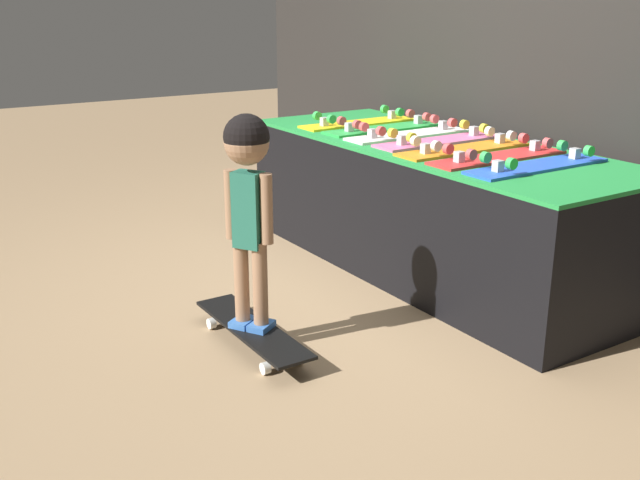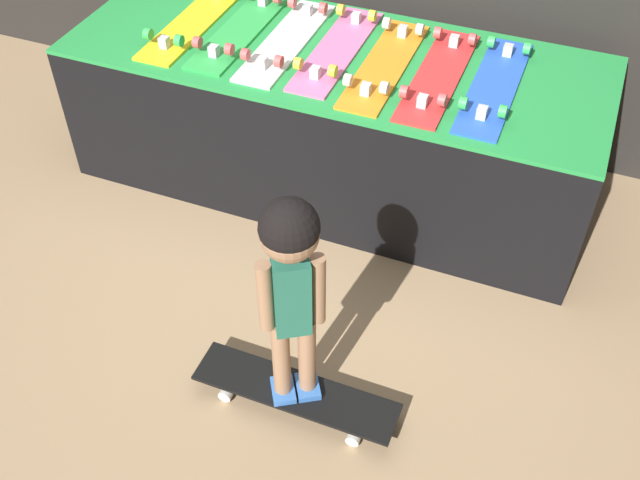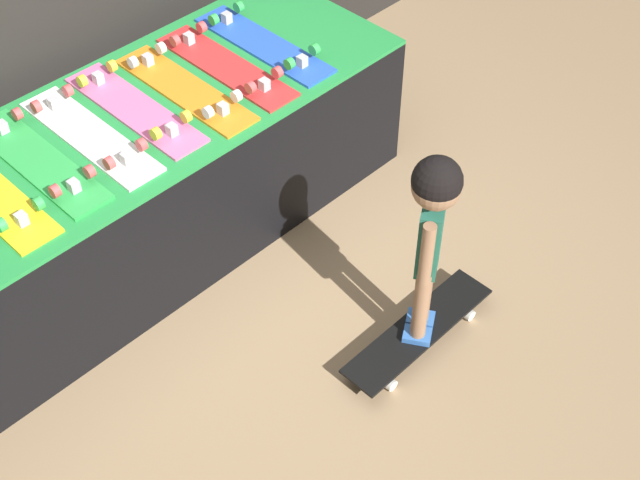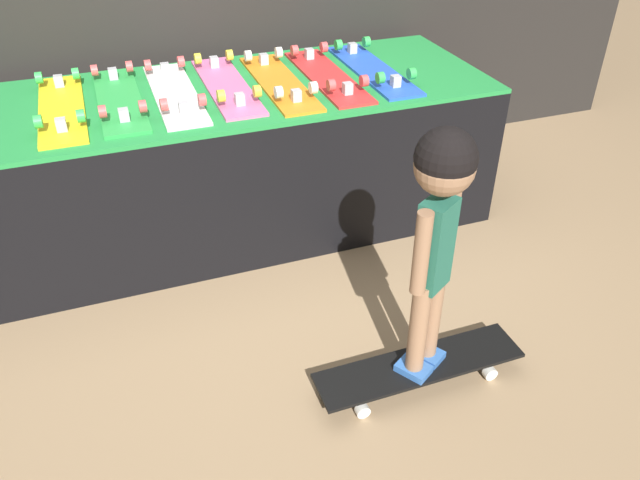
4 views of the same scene
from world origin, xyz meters
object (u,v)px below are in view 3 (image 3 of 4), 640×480
Objects in this scene: skateboard_pink_on_rack at (135,107)px; skateboard_blue_on_rack at (263,43)px; child at (432,218)px; skateboard_green_on_rack at (38,160)px; skateboard_red_on_rack at (226,65)px; skateboard_on_floor at (418,331)px; skateboard_white_on_rack at (90,134)px; skateboard_orange_on_rack at (185,88)px.

skateboard_pink_on_rack and skateboard_blue_on_rack have the same top height.
child is at bearing -75.21° from skateboard_pink_on_rack.
skateboard_red_on_rack is at bearing -2.30° from skateboard_green_on_rack.
skateboard_blue_on_rack is (1.22, -0.03, 0.00)m from skateboard_green_on_rack.
skateboard_on_floor is at bearing -75.21° from skateboard_pink_on_rack.
skateboard_red_on_rack is at bearing -2.06° from skateboard_white_on_rack.
skateboard_orange_on_rack is 0.83× the size of child.
skateboard_white_on_rack is 0.49m from skateboard_orange_on_rack.
skateboard_on_floor is at bearing -65.91° from skateboard_white_on_rack.
child is at bearing -65.91° from skateboard_white_on_rack.
skateboard_green_on_rack is 0.99× the size of skateboard_on_floor.
skateboard_white_on_rack is at bearing 179.02° from skateboard_blue_on_rack.
skateboard_red_on_rack is 1.33m from child.
skateboard_blue_on_rack is (0.98, -0.02, 0.00)m from skateboard_white_on_rack.
child is (0.12, -1.33, 0.02)m from skateboard_orange_on_rack.
skateboard_pink_on_rack is 0.73m from skateboard_blue_on_rack.
skateboard_white_on_rack is 0.24m from skateboard_pink_on_rack.
child is (0.85, -1.37, 0.02)m from skateboard_green_on_rack.
skateboard_white_on_rack is 0.99× the size of skateboard_on_floor.
skateboard_pink_on_rack is 1.56m from skateboard_on_floor.
skateboard_white_on_rack is at bearing -3.03° from skateboard_green_on_rack.
skateboard_white_on_rack is at bearing -176.50° from skateboard_pink_on_rack.
skateboard_green_on_rack and skateboard_orange_on_rack have the same top height.
skateboard_white_on_rack is 1.00× the size of skateboard_blue_on_rack.
skateboard_orange_on_rack is 0.49m from skateboard_blue_on_rack.
skateboard_orange_on_rack is (0.49, -0.03, 0.00)m from skateboard_white_on_rack.
skateboard_pink_on_rack is 1.00× the size of skateboard_red_on_rack.
skateboard_green_on_rack is at bearing 177.70° from skateboard_red_on_rack.
skateboard_green_on_rack is at bearing 176.97° from skateboard_white_on_rack.
skateboard_red_on_rack is at bearing -4.83° from skateboard_pink_on_rack.
skateboard_orange_on_rack is 1.00× the size of skateboard_blue_on_rack.
skateboard_green_on_rack is 0.83× the size of child.
skateboard_orange_on_rack is 0.99× the size of skateboard_on_floor.
skateboard_green_on_rack and skateboard_red_on_rack have the same top height.
skateboard_pink_on_rack is 0.83× the size of child.
skateboard_pink_on_rack is 0.49m from skateboard_red_on_rack.
skateboard_red_on_rack is at bearing 52.91° from child.
skateboard_blue_on_rack is at bearing 74.52° from skateboard_on_floor.
skateboard_pink_on_rack is (0.24, 0.01, 0.00)m from skateboard_white_on_rack.
skateboard_pink_on_rack is at bearing 3.50° from skateboard_white_on_rack.
skateboard_green_on_rack is at bearing 121.85° from skateboard_on_floor.
child is at bearing -58.15° from skateboard_green_on_rack.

